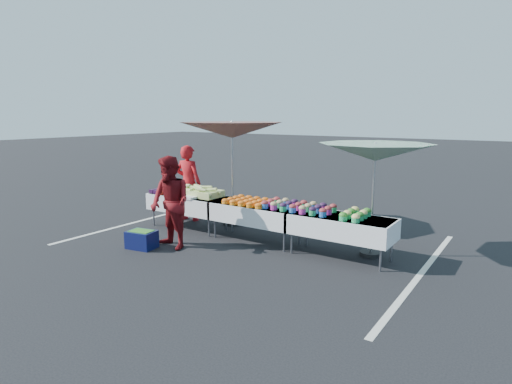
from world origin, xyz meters
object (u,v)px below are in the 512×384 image
Objects in this scene: vendor at (188,183)px; storage_bin at (142,239)px; umbrella_left at (232,131)px; customer at (170,203)px; table_left at (189,202)px; table_right at (341,225)px; table_center at (256,213)px; umbrella_right at (375,153)px.

vendor is 3.11× the size of storage_bin.
storage_bin is (-0.36, -2.40, -1.97)m from umbrella_left.
vendor is at bearing 134.96° from customer.
table_left is 3.60m from table_right.
table_right is at bearing 35.12° from customer.
vendor is at bearing 166.58° from table_center.
umbrella_right is at bearing 38.14° from customer.
vendor is 0.74× the size of umbrella_left.
umbrella_left reaches higher than storage_bin.
table_right is (3.60, 0.00, 0.00)m from table_left.
vendor is at bearing 132.56° from table_left.
table_center is 1.80m from table_right.
table_center is 1.70m from customer.
umbrella_left is at bearing 173.29° from umbrella_right.
table_center is 0.76× the size of umbrella_right.
table_center is at bearing 61.16° from customer.
customer is at bearing 24.13° from storage_bin.
customer is at bearing 115.97° from vendor.
table_left is at bearing -174.31° from umbrella_right.
umbrella_left is (-1.18, 0.80, 1.56)m from table_center.
customer is (1.23, -1.83, -0.02)m from vendor.
table_right is 1.39m from umbrella_right.
umbrella_left is (0.62, 0.80, 1.56)m from table_left.
umbrella_left is at bearing 145.90° from table_center.
umbrella_left is 3.43m from umbrella_right.
umbrella_right is 4.58m from storage_bin.
table_left is 3.21× the size of storage_bin.
vendor is (-4.11, 0.55, 0.32)m from table_right.
vendor is at bearing 178.10° from umbrella_right.
table_left is 1.00× the size of table_center.
table_center is 3.21× the size of storage_bin.
umbrella_left reaches higher than table_right.
table_left is 1.80m from table_center.
customer is 3.82m from umbrella_right.
umbrella_right reaches higher than table_right.
table_right is 0.76× the size of umbrella_right.
table_right is at bearing 164.42° from vendor.
table_center is 1.03× the size of vendor.
table_left is 0.77× the size of umbrella_left.
storage_bin is (-0.47, -0.32, -0.70)m from customer.
umbrella_right is at bearing 170.15° from vendor.
umbrella_right is at bearing 5.69° from table_left.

